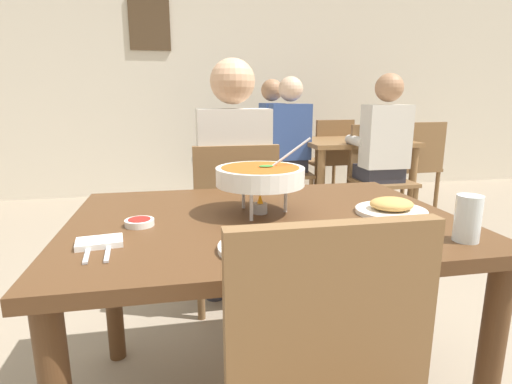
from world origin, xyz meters
The scene contains 22 objects.
cafe_rear_partition centered at (0.00, 3.64, 1.50)m, with size 10.00×0.10×3.00m, color beige.
picture_frame_hung centered at (-0.51, 3.58, 1.92)m, with size 0.44×0.03×0.56m, color #4C3823.
dining_table_main centered at (0.00, 0.00, 0.63)m, with size 1.27×0.92×0.73m.
chair_diner_main centered at (0.00, 0.75, 0.51)m, with size 0.44×0.44×0.90m.
diner_main centered at (0.00, 0.78, 0.75)m, with size 0.40×0.45×1.31m.
curry_bowl centered at (-0.01, 0.04, 0.86)m, with size 0.33×0.30×0.26m.
rice_plate centered at (-0.07, -0.30, 0.75)m, with size 0.24×0.24×0.06m.
appetizer_plate centered at (0.44, -0.05, 0.75)m, with size 0.24×0.24×0.06m.
sauce_dish centered at (-0.40, -0.02, 0.74)m, with size 0.09×0.09×0.02m.
napkin_folded centered at (-0.50, -0.18, 0.74)m, with size 0.12×0.08×0.02m, color white.
fork_utensil centered at (-0.52, -0.23, 0.74)m, with size 0.01×0.17×0.01m, color silver.
spoon_utensil centered at (-0.47, -0.23, 0.74)m, with size 0.01×0.17×0.01m, color silver.
drink_glass centered at (0.50, -0.34, 0.79)m, with size 0.07×0.07×0.13m.
dining_table_far centered at (1.38, 2.34, 0.60)m, with size 1.00×0.80×0.73m.
chair_bg_left centered at (1.40, 1.87, 0.51)m, with size 0.45×0.45×0.90m.
chair_bg_middle centered at (0.82, 2.91, 0.51)m, with size 0.47×0.47×0.90m.
chair_bg_right centered at (0.71, 2.40, 0.51)m, with size 0.46×0.46×0.90m.
chair_bg_corner centered at (1.35, 2.86, 0.51)m, with size 0.46×0.46×0.90m.
chair_bg_window centered at (2.03, 2.30, 0.51)m, with size 0.45×0.45×0.90m.
patron_bg_left centered at (1.36, 1.75, 0.75)m, with size 0.40×0.45×1.31m.
patron_bg_middle centered at (0.74, 2.87, 0.75)m, with size 0.45×0.40×1.31m.
patron_bg_right centered at (0.74, 2.36, 0.75)m, with size 0.40×0.45×1.31m.
Camera 1 is at (-0.28, -1.28, 1.12)m, focal length 28.43 mm.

